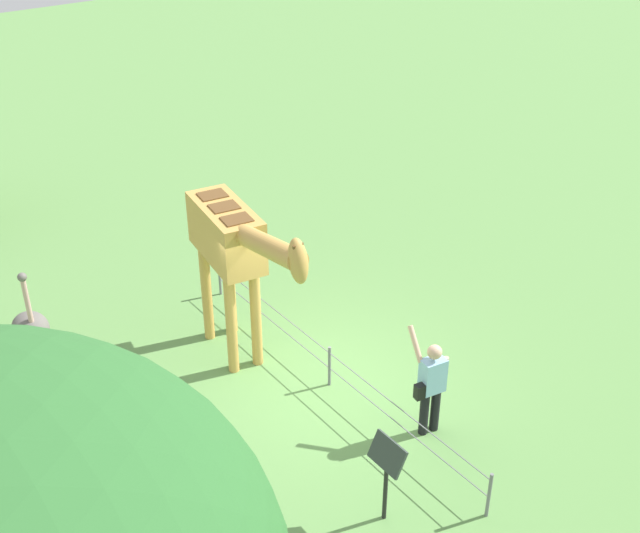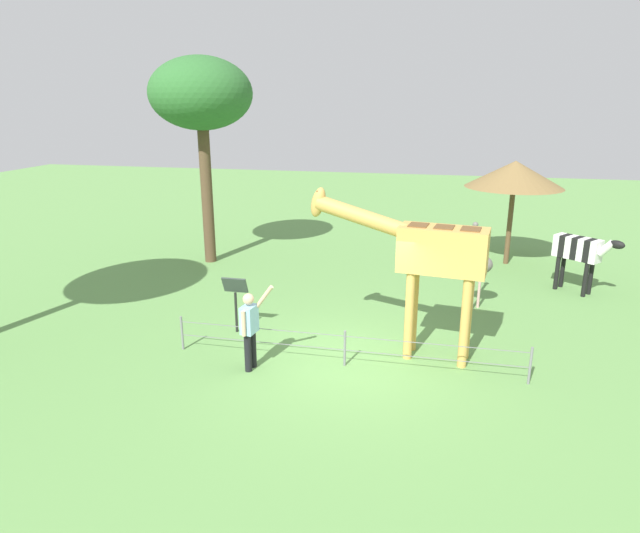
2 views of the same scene
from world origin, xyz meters
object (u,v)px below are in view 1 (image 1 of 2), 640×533
object	(u,v)px
giraffe	(233,246)
visitor	(431,383)
ostrich	(31,329)
info_sign	(387,465)

from	to	relation	value
giraffe	visitor	xyz separation A→B (m)	(3.27, 1.32, -1.29)
giraffe	ostrich	bearing A→B (deg)	-111.88
giraffe	ostrich	world-z (taller)	giraffe
ostrich	giraffe	bearing A→B (deg)	68.12
giraffe	info_sign	size ratio (longest dim) A/B	2.80
ostrich	info_sign	world-z (taller)	ostrich
ostrich	info_sign	xyz separation A→B (m)	(5.41, 2.69, -0.23)
visitor	ostrich	bearing A→B (deg)	-135.96
info_sign	ostrich	bearing A→B (deg)	-153.60
giraffe	info_sign	bearing A→B (deg)	-4.50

